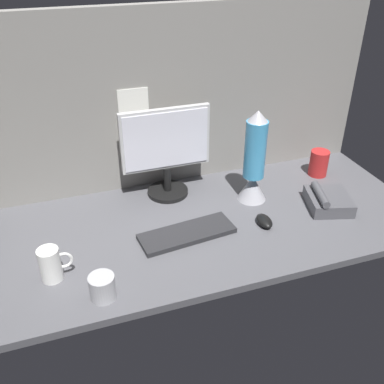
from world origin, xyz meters
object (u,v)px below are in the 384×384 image
Objects in this scene: keyboard at (187,233)px; mouse at (264,221)px; mug_ceramic_white at (51,264)px; mug_red_plastic at (319,163)px; lava_lamp at (254,164)px; mug_steel at (102,287)px; desk_phone at (328,201)px; monitor at (166,149)px.

mouse is (31.54, -2.88, 0.70)cm from keyboard.
mug_red_plastic reaches higher than mug_ceramic_white.
mug_red_plastic is at bearing 13.56° from lava_lamp.
mug_ceramic_white is at bearing -163.95° from lava_lamp.
mouse is at bearing 16.18° from mug_steel.
mug_red_plastic is 41.76cm from lava_lamp.
keyboard is 3.85× the size of mouse.
mug_ceramic_white is 0.30× the size of lava_lamp.
lava_lamp is at bearing 16.05° from mug_ceramic_white.
keyboard is at bearing -154.83° from lava_lamp.
desk_phone reaches higher than keyboard.
mouse is at bearing -100.31° from lava_lamp.
mug_steel is (-35.62, -22.37, 3.27)cm from keyboard.
mouse is at bearing -50.08° from monitor.
monitor is at bearing 174.48° from mug_red_plastic.
desk_phone is (61.00, -32.90, -18.36)cm from monitor.
lava_lamp is at bearing 81.39° from mouse.
mouse is at bearing -146.00° from mug_red_plastic.
keyboard is at bearing -160.75° from mug_red_plastic.
mug_red_plastic is 0.30× the size of lava_lamp.
mug_steel is at bearing -151.21° from lava_lamp.
mouse is 0.78× the size of mug_red_plastic.
mug_red_plastic is at bearing -5.52° from monitor.
mug_ceramic_white is 20.56cm from mug_steel.
monitor reaches higher than keyboard.
mouse is 24.96cm from lava_lamp.
monitor is at bearing 153.81° from lava_lamp.
desk_phone is (62.56, 0.05, 2.19)cm from keyboard.
mug_ceramic_white is 0.53× the size of desk_phone.
desk_phone is (112.86, 8.14, -2.95)cm from mug_ceramic_white.
mug_ceramic_white is at bearing -141.65° from monitor.
keyboard is 31.68cm from mouse.
mug_steel is 0.37× the size of desk_phone.
monitor is 3.23× the size of mug_ceramic_white.
keyboard is 51.20cm from mug_ceramic_white.
mouse is 1.12× the size of mug_steel.
lava_lamp is 1.77× the size of desk_phone.
mug_steel is (-109.87, -48.30, -1.88)cm from mug_red_plastic.
monitor is 67.91cm from mug_ceramic_white.
keyboard is 3.03× the size of mug_ceramic_white.
monitor is 74.62cm from mug_red_plastic.
monitor is 1.72× the size of desk_phone.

